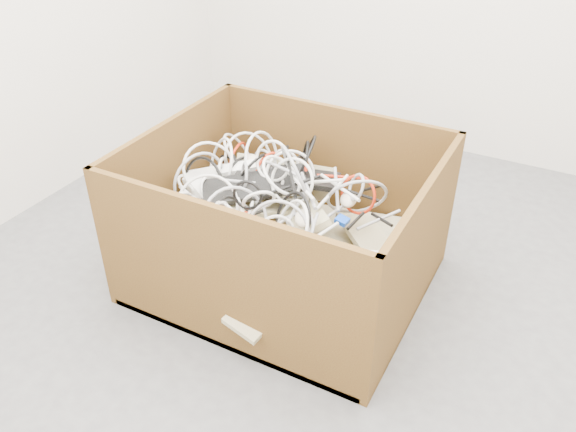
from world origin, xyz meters
The scene contains 8 objects.
ground centered at (0.00, 0.00, 0.00)m, with size 3.00×3.00×0.00m, color #4B4C4E.
cardboard_box centered at (-0.15, 0.01, 0.16)m, with size 1.07×0.89×0.60m.
keyboard_pile centered at (-0.16, 0.02, 0.28)m, with size 1.03×0.86×0.35m.
mice_scatter centered at (-0.20, -0.02, 0.36)m, with size 0.62×0.47×0.21m.
power_strip_left centered at (-0.46, 0.07, 0.38)m, with size 0.33×0.06×0.04m, color white.
power_strip_right centered at (-0.41, -0.09, 0.34)m, with size 0.31×0.06×0.04m, color white.
vga_plug centered at (0.10, 0.01, 0.36)m, with size 0.04×0.04×0.02m, color blue.
cable_tangle centered at (-0.28, 0.01, 0.40)m, with size 0.97×0.87×0.46m.
Camera 1 is at (0.77, -1.66, 1.56)m, focal length 36.90 mm.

